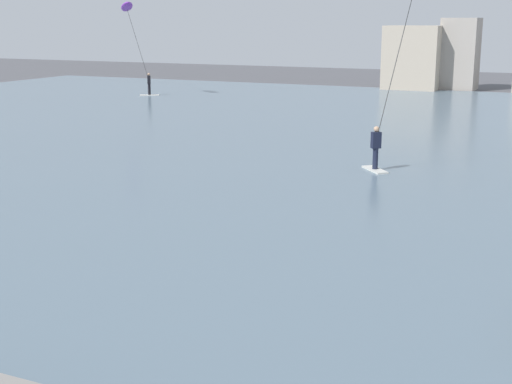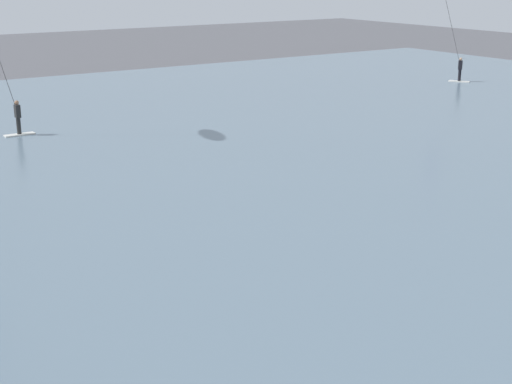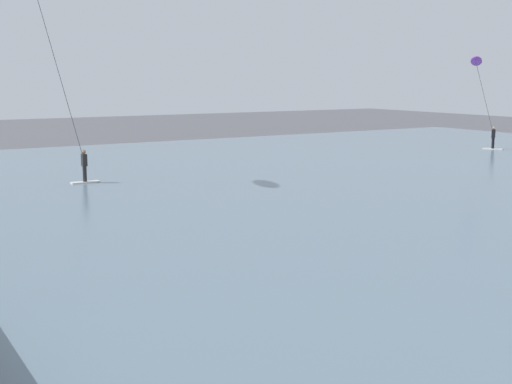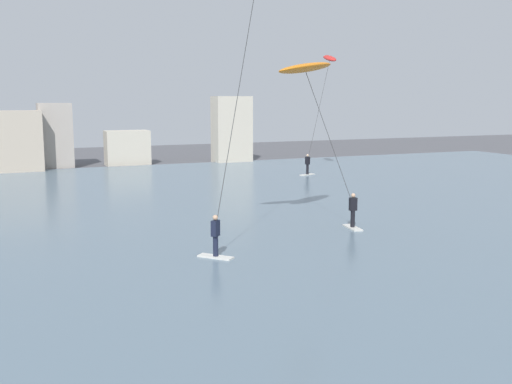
{
  "view_description": "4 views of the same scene",
  "coord_description": "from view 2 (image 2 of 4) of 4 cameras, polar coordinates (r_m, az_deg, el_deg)",
  "views": [
    {
      "loc": [
        5.84,
        -2.1,
        5.56
      ],
      "look_at": [
        -0.14,
        10.89,
        2.15
      ],
      "focal_mm": 50.9,
      "sensor_mm": 36.0,
      "label": 1
    },
    {
      "loc": [
        11.67,
        2.7,
        7.74
      ],
      "look_at": [
        -0.62,
        10.95,
        3.31
      ],
      "focal_mm": 53.14,
      "sensor_mm": 36.0,
      "label": 2
    },
    {
      "loc": [
        9.74,
        2.7,
        5.33
      ],
      "look_at": [
        -3.31,
        10.63,
        2.74
      ],
      "focal_mm": 47.9,
      "sensor_mm": 36.0,
      "label": 3
    },
    {
      "loc": [
        -8.42,
        2.7,
        6.08
      ],
      "look_at": [
        -2.08,
        17.63,
        3.55
      ],
      "focal_mm": 42.16,
      "sensor_mm": 36.0,
      "label": 4
    }
  ],
  "objects": [
    {
      "name": "kitesurfer_purple",
      "position": [
        53.41,
        14.12,
        13.87
      ],
      "size": [
        2.55,
        3.13,
        6.8
      ],
      "color": "silver",
      "rests_on": "water_bay"
    }
  ]
}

